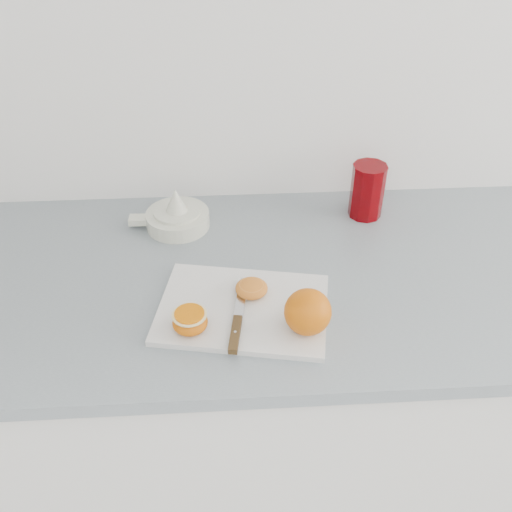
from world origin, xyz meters
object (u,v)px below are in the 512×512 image
Objects in this scene: cutting_board at (243,309)px; citrus_juicer at (177,216)px; counter at (275,407)px; red_tumbler at (367,193)px; half_orange at (190,321)px.

citrus_juicer is at bearing 114.99° from cutting_board.
red_tumbler is at bearing 42.11° from counter.
half_orange is 0.35× the size of citrus_juicer.
counter is at bearing 44.35° from half_orange.
citrus_juicer is at bearing -177.12° from red_tumbler.
citrus_juicer reaches higher than cutting_board.
cutting_board is at bearing -65.01° from citrus_juicer.
citrus_juicer is (-0.04, 0.34, -0.01)m from half_orange.
red_tumbler is (0.22, 0.19, 0.50)m from counter.
cutting_board is at bearing 29.61° from half_orange.
citrus_juicer is at bearing 96.73° from half_orange.
cutting_board is 0.32m from citrus_juicer.
counter is at bearing -38.63° from citrus_juicer.
red_tumbler reaches higher than citrus_juicer.
counter is 0.53m from half_orange.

